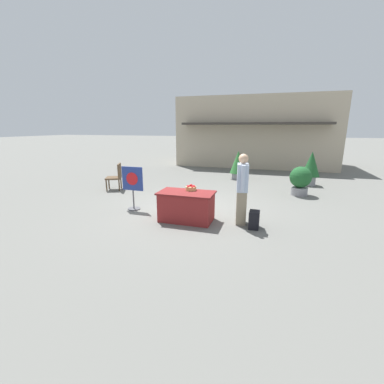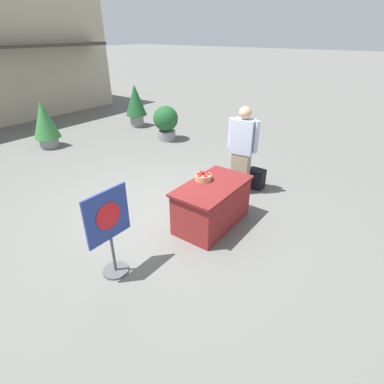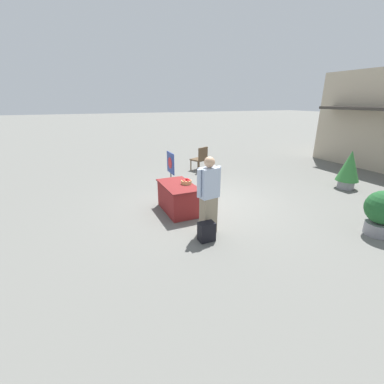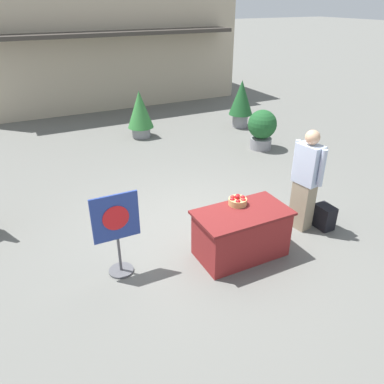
{
  "view_description": "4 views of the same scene",
  "coord_description": "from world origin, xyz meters",
  "px_view_note": "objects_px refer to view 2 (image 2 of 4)",
  "views": [
    {
      "loc": [
        2.34,
        -6.98,
        2.37
      ],
      "look_at": [
        0.2,
        -0.13,
        0.55
      ],
      "focal_mm": 24.0,
      "sensor_mm": 36.0,
      "label": 1
    },
    {
      "loc": [
        -3.38,
        -3.3,
        2.97
      ],
      "look_at": [
        0.2,
        -0.66,
        0.57
      ],
      "focal_mm": 28.0,
      "sensor_mm": 36.0,
      "label": 2
    },
    {
      "loc": [
        6.38,
        -3.25,
        2.85
      ],
      "look_at": [
        0.47,
        -0.65,
        0.55
      ],
      "focal_mm": 24.0,
      "sensor_mm": 36.0,
      "label": 3
    },
    {
      "loc": [
        -2.48,
        -4.9,
        3.57
      ],
      "look_at": [
        -0.09,
        -0.14,
        0.79
      ],
      "focal_mm": 35.0,
      "sensor_mm": 36.0,
      "label": 4
    }
  ],
  "objects_px": {
    "potted_plant_far_right": "(166,122)",
    "person_visitor": "(242,150)",
    "apple_basket": "(203,176)",
    "potted_plant_near_right": "(136,103)",
    "display_table": "(212,205)",
    "potted_plant_near_left": "(45,122)",
    "poster_board": "(109,230)",
    "backpack": "(256,179)"
  },
  "relations": [
    {
      "from": "apple_basket",
      "to": "person_visitor",
      "type": "relative_size",
      "value": 0.16
    },
    {
      "from": "display_table",
      "to": "backpack",
      "type": "height_order",
      "value": "display_table"
    },
    {
      "from": "poster_board",
      "to": "potted_plant_far_right",
      "type": "bearing_deg",
      "value": 124.44
    },
    {
      "from": "display_table",
      "to": "potted_plant_near_left",
      "type": "height_order",
      "value": "potted_plant_near_left"
    },
    {
      "from": "backpack",
      "to": "potted_plant_near_left",
      "type": "relative_size",
      "value": 0.32
    },
    {
      "from": "person_visitor",
      "to": "poster_board",
      "type": "height_order",
      "value": "person_visitor"
    },
    {
      "from": "person_visitor",
      "to": "backpack",
      "type": "height_order",
      "value": "person_visitor"
    },
    {
      "from": "poster_board",
      "to": "potted_plant_near_left",
      "type": "relative_size",
      "value": 0.97
    },
    {
      "from": "backpack",
      "to": "potted_plant_far_right",
      "type": "relative_size",
      "value": 0.41
    },
    {
      "from": "poster_board",
      "to": "potted_plant_far_right",
      "type": "xyz_separation_m",
      "value": [
        4.82,
        3.22,
        -0.15
      ]
    },
    {
      "from": "display_table",
      "to": "backpack",
      "type": "distance_m",
      "value": 1.72
    },
    {
      "from": "apple_basket",
      "to": "potted_plant_near_right",
      "type": "height_order",
      "value": "potted_plant_near_right"
    },
    {
      "from": "display_table",
      "to": "person_visitor",
      "type": "relative_size",
      "value": 0.81
    },
    {
      "from": "backpack",
      "to": "poster_board",
      "type": "relative_size",
      "value": 0.33
    },
    {
      "from": "poster_board",
      "to": "potted_plant_near_left",
      "type": "bearing_deg",
      "value": 157.96
    },
    {
      "from": "apple_basket",
      "to": "poster_board",
      "type": "relative_size",
      "value": 0.22
    },
    {
      "from": "display_table",
      "to": "backpack",
      "type": "xyz_separation_m",
      "value": [
        1.72,
        -0.01,
        -0.17
      ]
    },
    {
      "from": "person_visitor",
      "to": "potted_plant_near_left",
      "type": "height_order",
      "value": "person_visitor"
    },
    {
      "from": "display_table",
      "to": "person_visitor",
      "type": "distance_m",
      "value": 1.48
    },
    {
      "from": "person_visitor",
      "to": "potted_plant_far_right",
      "type": "relative_size",
      "value": 1.7
    },
    {
      "from": "display_table",
      "to": "potted_plant_near_right",
      "type": "distance_m",
      "value": 6.56
    },
    {
      "from": "display_table",
      "to": "potted_plant_near_left",
      "type": "distance_m",
      "value": 5.98
    },
    {
      "from": "apple_basket",
      "to": "potted_plant_near_left",
      "type": "bearing_deg",
      "value": 85.27
    },
    {
      "from": "apple_basket",
      "to": "potted_plant_near_left",
      "type": "height_order",
      "value": "potted_plant_near_left"
    },
    {
      "from": "poster_board",
      "to": "potted_plant_near_right",
      "type": "height_order",
      "value": "potted_plant_near_right"
    },
    {
      "from": "potted_plant_near_right",
      "to": "poster_board",
      "type": "bearing_deg",
      "value": -136.72
    },
    {
      "from": "person_visitor",
      "to": "backpack",
      "type": "bearing_deg",
      "value": 139.63
    },
    {
      "from": "apple_basket",
      "to": "poster_board",
      "type": "distance_m",
      "value": 1.85
    },
    {
      "from": "potted_plant_near_right",
      "to": "potted_plant_near_left",
      "type": "distance_m",
      "value": 3.09
    },
    {
      "from": "backpack",
      "to": "display_table",
      "type": "bearing_deg",
      "value": 179.77
    },
    {
      "from": "poster_board",
      "to": "potted_plant_near_right",
      "type": "relative_size",
      "value": 0.9
    },
    {
      "from": "person_visitor",
      "to": "poster_board",
      "type": "bearing_deg",
      "value": -12.49
    },
    {
      "from": "display_table",
      "to": "potted_plant_near_left",
      "type": "xyz_separation_m",
      "value": [
        0.53,
        5.95,
        0.33
      ]
    },
    {
      "from": "display_table",
      "to": "potted_plant_far_right",
      "type": "relative_size",
      "value": 1.37
    },
    {
      "from": "display_table",
      "to": "potted_plant_near_right",
      "type": "bearing_deg",
      "value": 56.83
    },
    {
      "from": "display_table",
      "to": "apple_basket",
      "type": "height_order",
      "value": "apple_basket"
    },
    {
      "from": "potted_plant_far_right",
      "to": "display_table",
      "type": "bearing_deg",
      "value": -129.76
    },
    {
      "from": "potted_plant_near_right",
      "to": "potted_plant_near_left",
      "type": "relative_size",
      "value": 1.08
    },
    {
      "from": "potted_plant_near_right",
      "to": "potted_plant_far_right",
      "type": "relative_size",
      "value": 1.37
    },
    {
      "from": "potted_plant_near_right",
      "to": "potted_plant_far_right",
      "type": "xyz_separation_m",
      "value": [
        -0.55,
        -1.83,
        -0.24
      ]
    },
    {
      "from": "potted_plant_far_right",
      "to": "person_visitor",
      "type": "bearing_deg",
      "value": -115.79
    },
    {
      "from": "poster_board",
      "to": "potted_plant_near_left",
      "type": "distance_m",
      "value": 5.99
    }
  ]
}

